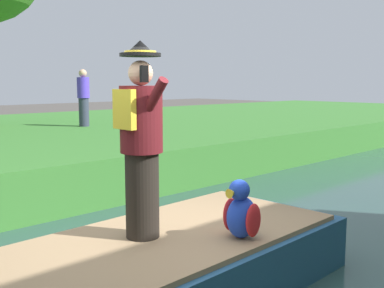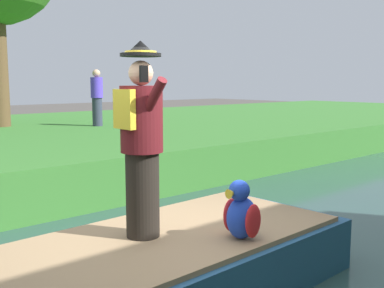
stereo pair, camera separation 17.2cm
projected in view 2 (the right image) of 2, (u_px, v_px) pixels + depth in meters
boat at (154, 269)px, 4.48m from camera, size 1.91×4.25×0.61m
person_pirate at (142, 141)px, 4.38m from camera, size 0.61×0.42×1.85m
parrot_plush at (241, 213)px, 4.40m from camera, size 0.36×0.35×0.57m
person_bystander at (97, 97)px, 13.26m from camera, size 0.34×0.34×1.60m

